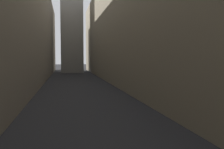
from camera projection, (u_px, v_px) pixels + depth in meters
ground_plane at (79, 88)px, 36.07m from camera, size 264.00×264.00×0.00m
building_block_right at (153, 20)px, 39.47m from camera, size 12.54×108.00×20.76m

